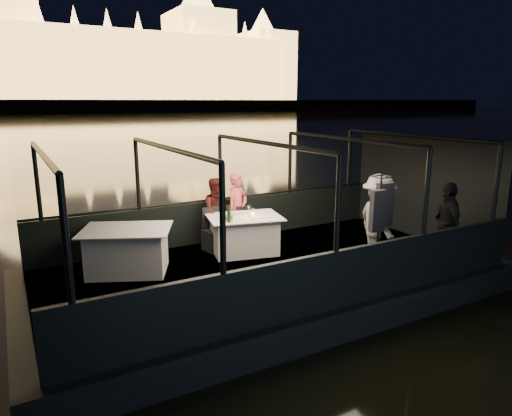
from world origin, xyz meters
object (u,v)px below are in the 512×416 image
dining_table_central (244,235)px  wine_bottle (229,215)px  passenger_dark (447,221)px  chair_port_left (214,229)px  coat_stand (378,227)px  person_woman_coral (237,209)px  person_man_maroon (217,211)px  passenger_stripe (378,221)px  chair_port_right (248,224)px  dining_table_aft (128,252)px

dining_table_central → wine_bottle: size_ratio=4.37×
passenger_dark → chair_port_left: bearing=-101.5°
coat_stand → person_woman_coral: coat_stand is taller
chair_port_left → person_woman_coral: 0.78m
person_woman_coral → person_man_maroon: 0.48m
passenger_stripe → wine_bottle: 2.79m
chair_port_left → chair_port_right: chair_port_left is taller
dining_table_central → chair_port_right: 0.55m
person_woman_coral → passenger_stripe: 3.02m
chair_port_left → wine_bottle: size_ratio=2.63×
wine_bottle → passenger_stripe: bearing=-34.2°
dining_table_aft → coat_stand: 4.46m
chair_port_left → passenger_stripe: bearing=-53.6°
person_woman_coral → coat_stand: bearing=-90.4°
passenger_dark → dining_table_central: bearing=-100.8°
coat_stand → person_woman_coral: bearing=112.3°
person_man_maroon → wine_bottle: person_man_maroon is taller
person_woman_coral → passenger_stripe: passenger_stripe is taller
dining_table_aft → passenger_dark: (5.32, -2.49, 0.47)m
coat_stand → person_man_maroon: coat_stand is taller
dining_table_central → coat_stand: coat_stand is taller
person_woman_coral → wine_bottle: person_woman_coral is taller
dining_table_central → person_man_maroon: 0.85m
chair_port_right → person_woman_coral: 0.42m
person_woman_coral → passenger_stripe: bearing=-80.1°
dining_table_central → coat_stand: bearing=-57.7°
wine_bottle → chair_port_right: bearing=42.1°
person_man_maroon → passenger_stripe: (2.11, -2.54, 0.10)m
dining_table_central → chair_port_left: (-0.46, 0.45, 0.06)m
chair_port_left → passenger_stripe: passenger_stripe is taller
wine_bottle → dining_table_central: bearing=29.0°
person_man_maroon → dining_table_aft: bearing=-166.0°
chair_port_left → coat_stand: bearing=-64.0°
dining_table_central → chair_port_right: bearing=54.8°
dining_table_central → chair_port_left: 0.65m
coat_stand → chair_port_left: bearing=124.9°
passenger_stripe → coat_stand: bearing=155.3°
passenger_stripe → dining_table_central: bearing=63.4°
passenger_dark → wine_bottle: size_ratio=4.79×
dining_table_central → dining_table_aft: bearing=178.8°
dining_table_central → passenger_stripe: passenger_stripe is taller
dining_table_aft → coat_stand: coat_stand is taller
chair_port_right → passenger_stripe: passenger_stripe is taller
coat_stand → passenger_stripe: bearing=47.2°
chair_port_right → coat_stand: bearing=-78.3°
dining_table_central → chair_port_left: size_ratio=1.66×
dining_table_central → person_woman_coral: bearing=73.8°
chair_port_left → passenger_dark: passenger_dark is taller
dining_table_aft → passenger_stripe: passenger_stripe is taller
chair_port_right → person_man_maroon: person_man_maroon is taller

